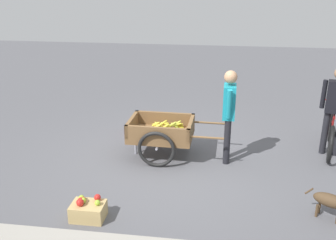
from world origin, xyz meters
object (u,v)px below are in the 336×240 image
vendor_person (229,108)px  cyclist_person (336,104)px  fruit_cart (162,133)px  plastic_bucket (137,126)px  bicycle (331,133)px  apple_crate (88,210)px  dog (333,202)px

vendor_person → cyclist_person: (-1.83, -0.52, -0.00)m
fruit_cart → vendor_person: vendor_person is taller
fruit_cart → vendor_person: size_ratio=1.04×
cyclist_person → plastic_bucket: bearing=-8.0°
fruit_cart → bicycle: bicycle is taller
apple_crate → bicycle: bearing=-144.3°
cyclist_person → vendor_person: bearing=15.7°
vendor_person → plastic_bucket: vendor_person is taller
cyclist_person → apple_crate: bearing=34.5°
dog → vendor_person: bearing=-48.8°
fruit_cart → cyclist_person: (-2.97, -0.49, 0.52)m
cyclist_person → dog: bearing=77.4°
vendor_person → bicycle: vendor_person is taller
plastic_bucket → apple_crate: apple_crate is taller
bicycle → apple_crate: bicycle is taller
dog → apple_crate: dog is taller
vendor_person → plastic_bucket: size_ratio=5.80×
bicycle → plastic_bucket: size_ratio=5.89×
cyclist_person → plastic_bucket: 3.77m
fruit_cart → dog: size_ratio=2.78×
fruit_cart → plastic_bucket: fruit_cart is taller
bicycle → plastic_bucket: (3.68, -0.37, -0.21)m
plastic_bucket → cyclist_person: bearing=172.0°
bicycle → cyclist_person: 0.62m
dog → bicycle: bearing=-102.7°
fruit_cart → cyclist_person: 3.05m
dog → plastic_bucket: dog is taller
plastic_bucket → apple_crate: 3.02m
fruit_cart → dog: (-2.50, 1.59, -0.17)m
dog → plastic_bucket: bearing=-39.3°
vendor_person → apple_crate: (1.81, 1.99, -0.83)m
cyclist_person → plastic_bucket: size_ratio=5.79×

